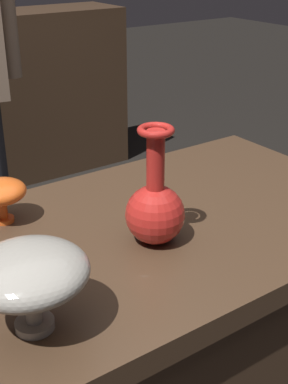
{
  "coord_description": "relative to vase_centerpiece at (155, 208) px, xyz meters",
  "views": [
    {
      "loc": [
        -0.55,
        -0.82,
        1.36
      ],
      "look_at": [
        0.01,
        -0.03,
        0.9
      ],
      "focal_mm": 49.82,
      "sensor_mm": 36.0,
      "label": 1
    }
  ],
  "objects": [
    {
      "name": "display_plinth",
      "position": [
        -0.01,
        0.06,
        -0.47
      ],
      "size": [
        1.2,
        0.64,
        0.8
      ],
      "color": "#422D1E",
      "rests_on": "ground_plane"
    },
    {
      "name": "vase_centerpiece",
      "position": [
        0.0,
        0.0,
        0.0
      ],
      "size": [
        0.12,
        0.12,
        0.24
      ],
      "color": "red",
      "rests_on": "display_plinth"
    },
    {
      "name": "vase_tall_behind",
      "position": [
        -0.32,
        -0.11,
        0.03
      ],
      "size": [
        0.19,
        0.19,
        0.14
      ],
      "color": "gray",
      "rests_on": "display_plinth"
    },
    {
      "name": "vase_left_accent",
      "position": [
        -0.22,
        0.26,
        -0.01
      ],
      "size": [
        0.11,
        0.11,
        0.1
      ],
      "color": "#E55B1E",
      "rests_on": "display_plinth"
    }
  ]
}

